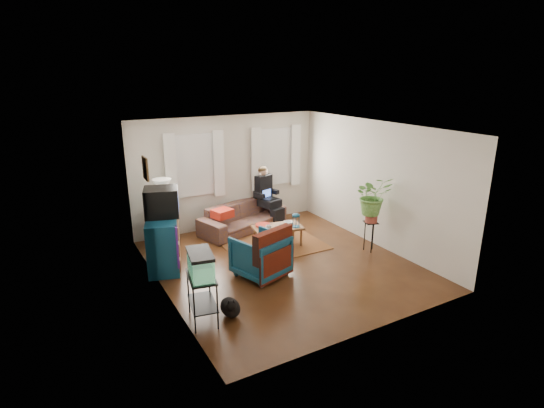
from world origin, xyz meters
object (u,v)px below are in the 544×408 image
side_table (165,227)px  sofa (243,213)px  dresser (163,243)px  armchair (260,253)px  plant_stand (370,236)px  aquarium_stand (202,299)px  coffee_table (278,236)px

side_table → sofa: bearing=-0.9°
dresser → sofa: bearing=43.6°
sofa → side_table: sofa is taller
armchair → plant_stand: (2.46, -0.13, -0.11)m
sofa → dresser: bearing=-170.6°
sofa → plant_stand: sofa is taller
armchair → plant_stand: bearing=159.2°
armchair → plant_stand: size_ratio=1.35×
aquarium_stand → plant_stand: size_ratio=1.16×
dresser → coffee_table: 2.40m
sofa → dresser: 2.39m
sofa → plant_stand: (1.73, -2.37, -0.10)m
dresser → aquarium_stand: (-0.01, -2.07, -0.13)m
side_table → armchair: (1.08, -2.27, 0.05)m
sofa → coffee_table: (0.23, -1.20, -0.20)m
aquarium_stand → armchair: bearing=42.5°
plant_stand → dresser: bearing=161.3°
dresser → side_table: bearing=89.9°
side_table → plant_stand: size_ratio=1.20×
aquarium_stand → coffee_table: bearing=49.5°
side_table → dresser: size_ratio=0.69×
plant_stand → sofa: bearing=126.1°
aquarium_stand → coffee_table: (2.39, 1.93, -0.15)m
side_table → dresser: (-0.34, -1.09, 0.12)m
armchair → dresser: bearing=-57.6°
coffee_table → aquarium_stand: bearing=-131.2°
dresser → plant_stand: 4.10m
aquarium_stand → dresser: bearing=100.2°
dresser → plant_stand: dresser is taller
coffee_table → armchair: bearing=-122.9°
coffee_table → plant_stand: size_ratio=1.63×
side_table → dresser: bearing=-107.3°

